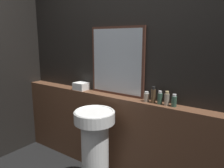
% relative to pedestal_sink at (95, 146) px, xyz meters
% --- Properties ---
extents(wall_back, '(8.00, 0.06, 2.50)m').
position_rel_pedestal_sink_xyz_m(wall_back, '(0.01, 0.49, 0.75)').
color(wall_back, black).
rests_on(wall_back, ground_plane).
extents(vanity_counter, '(2.94, 0.17, 0.95)m').
position_rel_pedestal_sink_xyz_m(vanity_counter, '(0.01, 0.38, -0.03)').
color(vanity_counter, brown).
rests_on(vanity_counter, ground_plane).
extents(pedestal_sink, '(0.41, 0.41, 0.88)m').
position_rel_pedestal_sink_xyz_m(pedestal_sink, '(0.00, 0.00, 0.00)').
color(pedestal_sink, white).
rests_on(pedestal_sink, ground_plane).
extents(mirror, '(0.69, 0.03, 0.76)m').
position_rel_pedestal_sink_xyz_m(mirror, '(-0.04, 0.44, 0.83)').
color(mirror, '#47281E').
rests_on(mirror, vanity_counter).
extents(towel_stack, '(0.16, 0.16, 0.09)m').
position_rel_pedestal_sink_xyz_m(towel_stack, '(-0.53, 0.38, 0.49)').
color(towel_stack, white).
rests_on(towel_stack, vanity_counter).
extents(shampoo_bottle, '(0.05, 0.05, 0.10)m').
position_rel_pedestal_sink_xyz_m(shampoo_bottle, '(0.37, 0.38, 0.49)').
color(shampoo_bottle, gray).
rests_on(shampoo_bottle, vanity_counter).
extents(conditioner_bottle, '(0.05, 0.05, 0.17)m').
position_rel_pedestal_sink_xyz_m(conditioner_bottle, '(0.44, 0.38, 0.52)').
color(conditioner_bottle, '#4C3823').
rests_on(conditioner_bottle, vanity_counter).
extents(lotion_bottle, '(0.05, 0.05, 0.13)m').
position_rel_pedestal_sink_xyz_m(lotion_bottle, '(0.51, 0.38, 0.51)').
color(lotion_bottle, '#2D4C3D').
rests_on(lotion_bottle, vanity_counter).
extents(body_wash_bottle, '(0.05, 0.05, 0.14)m').
position_rel_pedestal_sink_xyz_m(body_wash_bottle, '(0.59, 0.38, 0.51)').
color(body_wash_bottle, gray).
rests_on(body_wash_bottle, vanity_counter).
extents(hand_soap_bottle, '(0.05, 0.05, 0.12)m').
position_rel_pedestal_sink_xyz_m(hand_soap_bottle, '(0.66, 0.38, 0.50)').
color(hand_soap_bottle, '#2D4C3D').
rests_on(hand_soap_bottle, vanity_counter).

